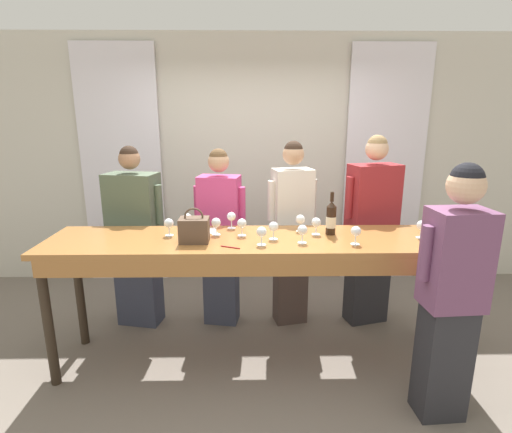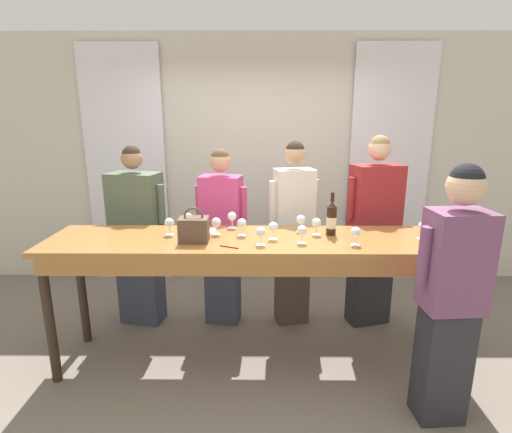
% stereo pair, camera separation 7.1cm
% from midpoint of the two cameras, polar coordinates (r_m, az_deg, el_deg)
% --- Properties ---
extents(ground_plane, '(18.00, 18.00, 0.00)m').
position_cam_midpoint_polar(ground_plane, '(3.46, 0.62, -19.72)').
color(ground_plane, '#70665B').
extents(wall_back, '(12.00, 0.06, 2.80)m').
position_cam_midpoint_polar(wall_back, '(4.66, 0.61, 7.79)').
color(wall_back, beige).
rests_on(wall_back, ground_plane).
extents(curtain_panel_left, '(0.90, 0.03, 2.69)m').
position_cam_midpoint_polar(curtain_panel_left, '(4.84, -17.65, 6.70)').
color(curtain_panel_left, white).
rests_on(curtain_panel_left, ground_plane).
extents(curtain_panel_right, '(0.90, 0.03, 2.69)m').
position_cam_midpoint_polar(curtain_panel_right, '(4.84, 18.85, 6.61)').
color(curtain_panel_right, white).
rests_on(curtain_panel_right, ground_plane).
extents(tasting_bar, '(3.14, 0.69, 1.04)m').
position_cam_midpoint_polar(tasting_bar, '(3.01, 0.66, -5.26)').
color(tasting_bar, '#9E6633').
rests_on(tasting_bar, ground_plane).
extents(wine_bottle, '(0.08, 0.08, 0.33)m').
position_cam_midpoint_polar(wine_bottle, '(3.11, 11.37, -0.34)').
color(wine_bottle, black).
rests_on(wine_bottle, tasting_bar).
extents(handbag, '(0.21, 0.16, 0.26)m').
position_cam_midpoint_polar(handbag, '(2.93, -8.17, -1.79)').
color(handbag, brown).
rests_on(handbag, tasting_bar).
extents(wine_glass_front_left, '(0.07, 0.07, 0.14)m').
position_cam_midpoint_polar(wine_glass_front_left, '(2.82, 1.40, -2.29)').
color(wine_glass_front_left, white).
rests_on(wine_glass_front_left, tasting_bar).
extents(wine_glass_front_mid, '(0.07, 0.07, 0.14)m').
position_cam_midpoint_polar(wine_glass_front_mid, '(3.09, 9.30, -0.96)').
color(wine_glass_front_mid, white).
rests_on(wine_glass_front_mid, tasting_bar).
extents(wine_glass_front_right, '(0.07, 0.07, 0.14)m').
position_cam_midpoint_polar(wine_glass_front_right, '(2.91, 14.74, -2.23)').
color(wine_glass_front_right, white).
rests_on(wine_glass_front_right, tasting_bar).
extents(wine_glass_center_left, '(0.07, 0.07, 0.14)m').
position_cam_midpoint_polar(wine_glass_center_left, '(3.24, -9.07, -0.21)').
color(wine_glass_center_left, white).
rests_on(wine_glass_center_left, tasting_bar).
extents(wine_glass_center_mid, '(0.07, 0.07, 0.14)m').
position_cam_midpoint_polar(wine_glass_center_mid, '(3.24, -2.82, -0.06)').
color(wine_glass_center_mid, white).
rests_on(wine_glass_center_mid, tasting_bar).
extents(wine_glass_center_right, '(0.07, 0.07, 0.14)m').
position_cam_midpoint_polar(wine_glass_center_right, '(3.04, -1.36, -1.07)').
color(wine_glass_center_right, white).
rests_on(wine_glass_center_right, tasting_bar).
extents(wine_glass_back_left, '(0.07, 0.07, 0.14)m').
position_cam_midpoint_polar(wine_glass_back_left, '(3.21, 23.32, -1.38)').
color(wine_glass_back_left, white).
rests_on(wine_glass_back_left, tasting_bar).
extents(wine_glass_back_mid, '(0.07, 0.07, 0.14)m').
position_cam_midpoint_polar(wine_glass_back_mid, '(3.12, -11.65, -0.95)').
color(wine_glass_back_mid, white).
rests_on(wine_glass_back_mid, tasting_bar).
extents(wine_glass_back_right, '(0.07, 0.07, 0.14)m').
position_cam_midpoint_polar(wine_glass_back_right, '(2.95, 3.16, -1.55)').
color(wine_glass_back_right, white).
rests_on(wine_glass_back_right, tasting_bar).
extents(wine_glass_near_host, '(0.07, 0.07, 0.14)m').
position_cam_midpoint_polar(wine_glass_near_host, '(3.16, 7.06, -0.52)').
color(wine_glass_near_host, white).
rests_on(wine_glass_near_host, tasting_bar).
extents(wine_glass_by_bottle, '(0.07, 0.07, 0.14)m').
position_cam_midpoint_polar(wine_glass_by_bottle, '(2.88, 7.28, -2.06)').
color(wine_glass_by_bottle, white).
rests_on(wine_glass_by_bottle, tasting_bar).
extents(wine_glass_by_handbag, '(0.07, 0.07, 0.14)m').
position_cam_midpoint_polar(wine_glass_by_handbag, '(3.07, -5.05, -0.91)').
color(wine_glass_by_handbag, white).
rests_on(wine_glass_by_handbag, tasting_bar).
extents(napkin, '(0.19, 0.19, 0.00)m').
position_cam_midpoint_polar(napkin, '(3.20, -6.43, -2.03)').
color(napkin, white).
rests_on(napkin, tasting_bar).
extents(pen, '(0.14, 0.07, 0.01)m').
position_cam_midpoint_polar(pen, '(2.80, -3.11, -4.37)').
color(pen, maroon).
rests_on(pen, tasting_bar).
extents(guest_olive_jacket, '(0.56, 0.35, 1.68)m').
position_cam_midpoint_polar(guest_olive_jacket, '(3.83, -16.00, -2.89)').
color(guest_olive_jacket, '#383D51').
rests_on(guest_olive_jacket, ground_plane).
extents(guest_pink_top, '(0.48, 0.29, 1.65)m').
position_cam_midpoint_polar(guest_pink_top, '(3.68, -4.35, -2.87)').
color(guest_pink_top, '#383D51').
rests_on(guest_pink_top, ground_plane).
extents(guest_cream_sweater, '(0.46, 0.29, 1.72)m').
position_cam_midpoint_polar(guest_cream_sweater, '(3.67, 5.88, -2.24)').
color(guest_cream_sweater, '#473833').
rests_on(guest_cream_sweater, ground_plane).
extents(guest_striped_shirt, '(0.55, 0.34, 1.77)m').
position_cam_midpoint_polar(guest_striped_shirt, '(3.81, 16.90, -2.07)').
color(guest_striped_shirt, '#28282D').
rests_on(guest_striped_shirt, ground_plane).
extents(host_pouring, '(0.46, 0.28, 1.68)m').
position_cam_midpoint_polar(host_pouring, '(2.77, 26.81, -9.85)').
color(host_pouring, '#28282D').
rests_on(host_pouring, ground_plane).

